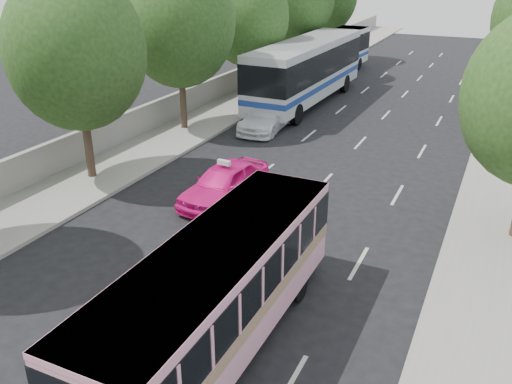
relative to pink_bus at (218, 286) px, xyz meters
The scene contains 12 objects.
ground 3.19m from the pink_bus, 144.17° to the left, with size 120.00×120.00×0.00m, color black.
sidewalk_left 24.05m from the pink_bus, 116.23° to the left, with size 4.00×90.00×0.15m, color #9E998E.
low_wall 24.85m from the pink_bus, 119.95° to the left, with size 0.30×90.00×1.50m, color #9E998E.
tree_left_b 13.49m from the pink_bus, 144.67° to the left, with size 5.70×5.70×8.88m.
tree_left_c 19.29m from the pink_bus, 124.75° to the left, with size 6.00×6.00×9.35m.
tree_left_d 26.03m from the pink_bus, 114.36° to the left, with size 5.52×5.52×8.60m.
pink_bus is the anchor object (origin of this frame).
pink_taxi 8.96m from the pink_bus, 117.46° to the left, with size 1.88×4.68×1.60m, color #FE1692.
white_pickup 18.85m from the pink_bus, 110.53° to the left, with size 2.07×5.09×1.48m, color white.
tour_coach_front 24.86m from the pink_bus, 105.40° to the left, with size 3.23×13.73×4.09m.
tour_coach_rear 34.11m from the pink_bus, 103.24° to the left, with size 3.18×11.50×3.40m.
taxi_roof_sign 8.89m from the pink_bus, 117.46° to the left, with size 0.55×0.18×0.18m, color silver.
Camera 1 is at (7.62, -11.12, 9.22)m, focal length 38.00 mm.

